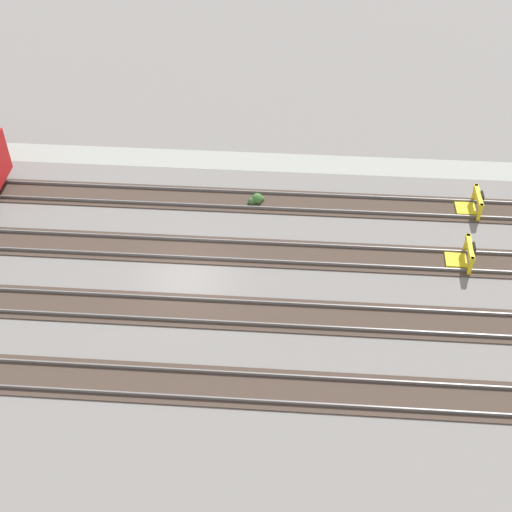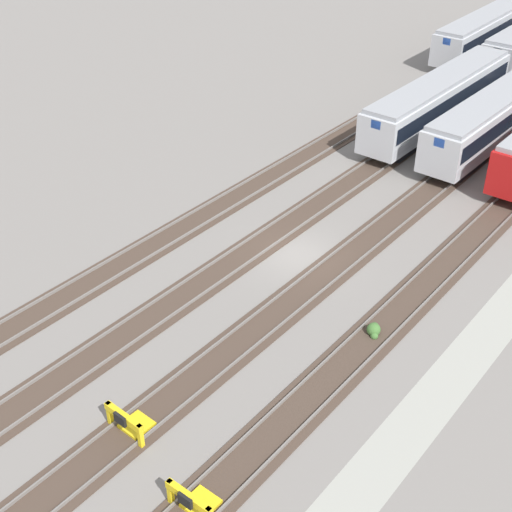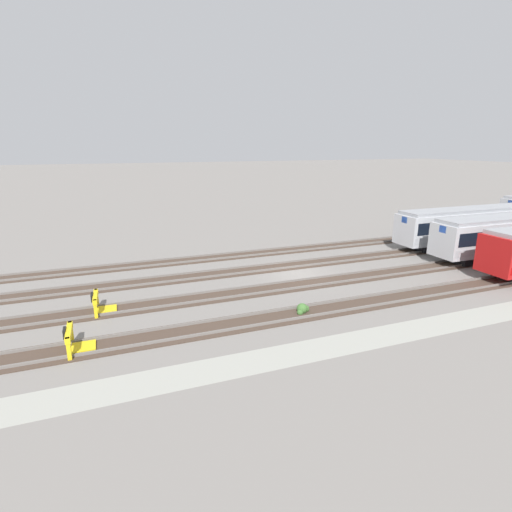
% 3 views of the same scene
% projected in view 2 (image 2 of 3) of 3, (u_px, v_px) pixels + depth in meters
% --- Properties ---
extents(ground_plane, '(400.00, 400.00, 0.00)m').
position_uv_depth(ground_plane, '(297.00, 255.00, 38.18)').
color(ground_plane, gray).
extents(service_walkway, '(54.00, 2.00, 0.01)m').
position_uv_depth(service_walkway, '(486.00, 335.00, 32.62)').
color(service_walkway, '#9E9E93').
rests_on(service_walkway, ground).
extents(rail_track_nearest, '(90.00, 2.23, 0.21)m').
position_uv_depth(rail_track_nearest, '(408.00, 302.00, 34.68)').
color(rail_track_nearest, '#47382D').
rests_on(rail_track_nearest, ground).
extents(rail_track_near_inner, '(90.00, 2.24, 0.21)m').
position_uv_depth(rail_track_near_inner, '(332.00, 269.00, 37.00)').
color(rail_track_near_inner, '#47382D').
rests_on(rail_track_near_inner, ground).
extents(rail_track_middle, '(90.00, 2.24, 0.21)m').
position_uv_depth(rail_track_middle, '(265.00, 241.00, 39.31)').
color(rail_track_middle, '#47382D').
rests_on(rail_track_middle, ground).
extents(rail_track_far_inner, '(90.00, 2.23, 0.21)m').
position_uv_depth(rail_track_far_inner, '(205.00, 216.00, 41.62)').
color(rail_track_far_inner, '#47382D').
rests_on(rail_track_far_inner, ground).
extents(subway_car_front_row_leftmost, '(18.02, 2.94, 3.70)m').
position_uv_depth(subway_car_front_row_leftmost, '(488.00, 30.00, 66.35)').
color(subway_car_front_row_leftmost, silver).
rests_on(subway_car_front_row_leftmost, ground).
extents(subway_car_front_row_right_inner, '(18.05, 3.14, 3.70)m').
position_uv_depth(subway_car_front_row_right_inner, '(498.00, 114.00, 49.27)').
color(subway_car_front_row_right_inner, silver).
rests_on(subway_car_front_row_right_inner, ground).
extents(subway_car_front_row_rightmost, '(18.02, 3.00, 3.70)m').
position_uv_depth(subway_car_front_row_rightmost, '(439.00, 99.00, 51.59)').
color(subway_car_front_row_rightmost, silver).
rests_on(subway_car_front_row_rightmost, ground).
extents(bumper_stop_nearest_track, '(1.34, 2.00, 1.22)m').
position_uv_depth(bumper_stop_nearest_track, '(194.00, 502.00, 24.43)').
color(bumper_stop_nearest_track, yellow).
rests_on(bumper_stop_nearest_track, ground).
extents(bumper_stop_near_inner_track, '(1.37, 2.01, 1.22)m').
position_uv_depth(bumper_stop_near_inner_track, '(130.00, 422.00, 27.48)').
color(bumper_stop_near_inner_track, yellow).
rests_on(bumper_stop_near_inner_track, ground).
extents(weed_clump, '(0.92, 0.70, 0.64)m').
position_uv_depth(weed_clump, '(374.00, 330.00, 32.58)').
color(weed_clump, '#427033').
rests_on(weed_clump, ground).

